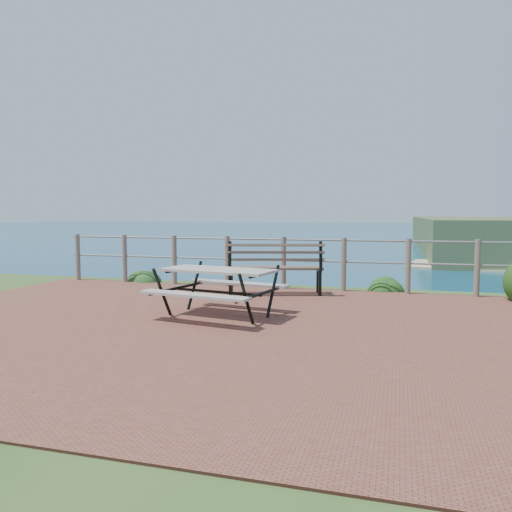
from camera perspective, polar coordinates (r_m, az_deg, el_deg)
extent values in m
cube|color=brown|center=(6.52, -3.47, -8.10)|extent=(10.00, 7.00, 0.12)
plane|color=#146779|center=(206.01, 15.44, 4.24)|extent=(1200.00, 1200.00, 0.00)
cylinder|color=#6B5B4C|center=(11.55, -19.69, -0.12)|extent=(0.10, 0.10, 1.00)
cylinder|color=#6B5B4C|center=(10.92, -14.78, -0.27)|extent=(0.10, 0.10, 1.00)
cylinder|color=#6B5B4C|center=(10.38, -9.31, -0.43)|extent=(0.10, 0.10, 1.00)
cylinder|color=#6B5B4C|center=(9.94, -3.31, -0.60)|extent=(0.10, 0.10, 1.00)
cylinder|color=#6B5B4C|center=(9.62, 3.17, -0.78)|extent=(0.10, 0.10, 1.00)
cylinder|color=#6B5B4C|center=(9.44, 9.99, -0.95)|extent=(0.10, 0.10, 1.00)
cylinder|color=#6B5B4C|center=(9.39, 16.99, -1.12)|extent=(0.10, 0.10, 1.00)
cylinder|color=#6B5B4C|center=(9.48, 23.96, -1.27)|extent=(0.10, 0.10, 1.00)
cylinder|color=slate|center=(9.59, 3.18, 1.90)|extent=(9.40, 0.04, 0.04)
cylinder|color=slate|center=(9.62, 3.17, -0.48)|extent=(9.40, 0.04, 0.04)
cube|color=gray|center=(7.01, -4.37, -1.62)|extent=(1.68, 0.93, 0.04)
cube|color=gray|center=(7.04, -4.36, -3.76)|extent=(1.60, 0.51, 0.04)
cube|color=gray|center=(7.04, -4.36, -3.76)|extent=(1.60, 0.51, 0.04)
cylinder|color=black|center=(7.05, -4.36, -4.12)|extent=(1.35, 0.29, 0.04)
cube|color=brown|center=(8.95, 2.17, -1.38)|extent=(1.77, 0.87, 0.04)
cube|color=brown|center=(8.93, 2.18, 0.54)|extent=(1.69, 0.58, 0.39)
cube|color=black|center=(8.98, 2.17, -2.87)|extent=(0.07, 0.08, 0.47)
cube|color=black|center=(8.98, 2.17, -2.87)|extent=(0.07, 0.08, 0.47)
cube|color=black|center=(8.98, 2.17, -2.87)|extent=(0.07, 0.08, 0.47)
cube|color=black|center=(8.98, 2.17, -2.87)|extent=(0.07, 0.08, 0.47)
ellipsoid|color=#1D4F21|center=(11.15, -13.00, -2.82)|extent=(0.67, 0.67, 0.37)
ellipsoid|color=#204816|center=(9.83, 14.14, -3.85)|extent=(0.66, 0.66, 0.35)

